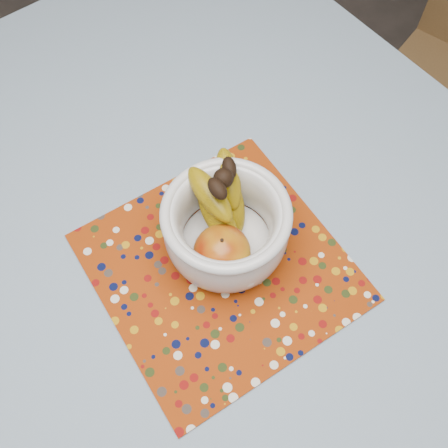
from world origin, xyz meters
The scene contains 4 objects.
table centered at (0.00, 0.00, 0.67)m, with size 1.20×1.20×0.75m.
tablecloth centered at (0.00, 0.00, 0.76)m, with size 1.32×1.32×0.01m, color slate.
placemat centered at (0.10, -0.05, 0.76)m, with size 0.36×0.36×0.00m, color maroon.
fruit_bowl centered at (0.14, -0.02, 0.83)m, with size 0.20×0.20×0.16m.
Camera 1 is at (-0.09, -0.30, 1.50)m, focal length 42.00 mm.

